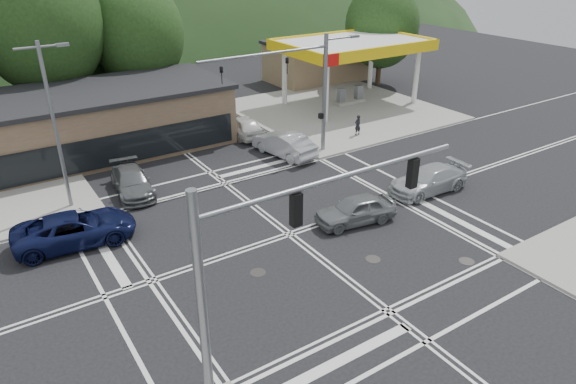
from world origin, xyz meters
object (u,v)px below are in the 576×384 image
car_grey_center (356,210)px  pedestrian (358,125)px  car_queue_b (243,126)px  car_queue_a (284,144)px  car_northbound (132,182)px  car_silver_east (428,180)px  car_blue_west (75,229)px

car_grey_center → pedestrian: pedestrian is taller
car_queue_b → car_queue_a: bearing=99.3°
car_queue_b → car_northbound: (-10.09, -5.00, -0.10)m
car_grey_center → car_silver_east: size_ratio=0.85×
car_blue_west → car_queue_b: car_queue_b is taller
car_blue_west → car_silver_east: size_ratio=1.11×
car_queue_a → car_northbound: 10.54m
car_grey_center → car_northbound: bearing=-129.1°
car_queue_a → pedestrian: size_ratio=3.26×
pedestrian → car_northbound: bearing=-2.5°
car_blue_west → car_queue_a: 15.15m
car_grey_center → pedestrian: bearing=149.1°
car_blue_west → car_grey_center: bearing=-108.6°
car_northbound → pedestrian: (17.17, 0.15, 0.22)m
car_blue_west → car_northbound: car_blue_west is taller
car_queue_b → car_blue_west: bearing=36.6°
car_queue_b → pedestrian: 8.58m
car_grey_center → car_silver_east: (5.96, 0.55, 0.00)m
car_grey_center → car_blue_west: bearing=-105.0°
pedestrian → car_grey_center: bearing=46.4°
car_blue_west → car_queue_a: car_queue_a is taller
car_grey_center → pedestrian: size_ratio=2.83×
car_queue_b → pedestrian: (7.07, -4.85, 0.12)m
car_northbound → car_queue_b: bearing=33.1°
car_silver_east → car_queue_b: size_ratio=1.09×
car_queue_b → pedestrian: pedestrian is taller
car_grey_center → car_queue_b: size_ratio=0.93×
car_queue_a → car_northbound: (-10.54, 0.00, -0.12)m
car_queue_b → car_northbound: size_ratio=0.97×
car_queue_b → car_northbound: 11.26m
car_silver_east → pedestrian: (2.62, 9.45, 0.17)m
car_queue_a → car_northbound: bearing=-9.5°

